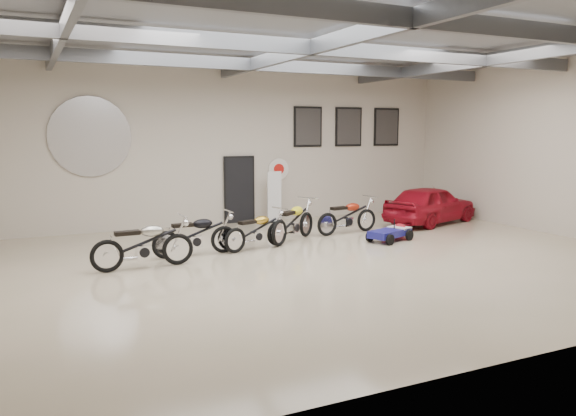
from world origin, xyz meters
name	(u,v)px	position (x,y,z in m)	size (l,w,h in m)	color
floor	(311,262)	(0.00, 0.00, 0.00)	(16.00, 12.00, 0.01)	#BEAA91
ceiling	(312,36)	(0.00, 0.00, 5.00)	(16.00, 12.00, 0.01)	slate
back_wall	(223,146)	(0.00, 6.00, 2.50)	(16.00, 0.02, 5.00)	beige
right_wall	(562,147)	(8.00, 0.00, 2.50)	(0.02, 12.00, 5.00)	beige
ceiling_beams	(312,47)	(0.00, 0.00, 4.75)	(15.80, 11.80, 0.32)	#585B60
door	(239,190)	(0.50, 5.95, 1.05)	(0.92, 0.08, 2.10)	black
logo_plaque	(90,137)	(-4.00, 5.95, 2.80)	(2.30, 0.06, 1.16)	silver
poster_left	(308,127)	(3.00, 5.96, 3.10)	(1.05, 0.08, 1.35)	black
poster_mid	(348,127)	(4.60, 5.96, 3.10)	(1.05, 0.08, 1.35)	black
poster_right	(386,127)	(6.20, 5.96, 3.10)	(1.05, 0.08, 1.35)	black
oil_sign	(278,169)	(1.90, 5.95, 1.70)	(0.72, 0.10, 0.72)	white
banner_stand	(274,196)	(1.55, 5.50, 0.87)	(0.47, 0.19, 1.73)	white
motorcycle_silver	(143,243)	(-3.54, 1.05, 0.57)	(2.18, 0.68, 1.13)	silver
motorcycle_black	(195,234)	(-2.17, 1.79, 0.53)	(2.05, 0.64, 1.07)	silver
motorcycle_gold	(256,230)	(-0.56, 1.86, 0.50)	(1.93, 0.60, 1.01)	silver
motorcycle_yellow	(293,221)	(0.72, 2.39, 0.56)	(2.16, 0.67, 1.13)	silver
motorcycle_red	(347,215)	(2.63, 2.74, 0.54)	(2.06, 0.64, 1.07)	silver
go_kart	(393,230)	(3.23, 1.33, 0.30)	(1.64, 0.74, 0.59)	navy
vintage_car	(431,204)	(6.00, 3.15, 0.62)	(3.63, 1.47, 1.24)	maroon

